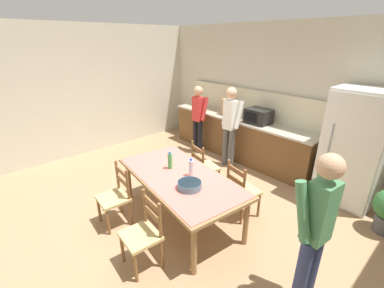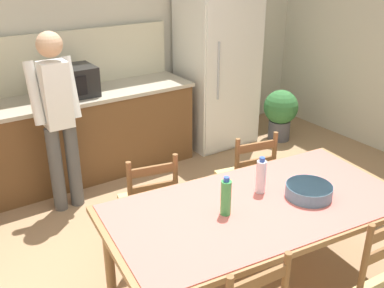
{
  "view_description": "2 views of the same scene",
  "coord_description": "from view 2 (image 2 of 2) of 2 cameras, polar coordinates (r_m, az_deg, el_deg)",
  "views": [
    {
      "loc": [
        2.77,
        -2.24,
        2.56
      ],
      "look_at": [
        0.14,
        0.09,
        1.12
      ],
      "focal_mm": 24.0,
      "sensor_mm": 36.0,
      "label": 1
    },
    {
      "loc": [
        -1.59,
        -2.14,
        2.35
      ],
      "look_at": [
        0.07,
        0.34,
        1.02
      ],
      "focal_mm": 42.0,
      "sensor_mm": 36.0,
      "label": 2
    }
  ],
  "objects": [
    {
      "name": "ground_plane",
      "position": [
        3.55,
        2.22,
        -17.47
      ],
      "size": [
        8.32,
        8.32,
        0.0
      ],
      "primitive_type": "plane",
      "color": "#9E7A56"
    },
    {
      "name": "potted_plant",
      "position": [
        5.9,
        11.18,
        4.08
      ],
      "size": [
        0.44,
        0.44,
        0.67
      ],
      "color": "#4C4C51",
      "rests_on": "ground"
    },
    {
      "name": "serving_bowl",
      "position": [
        3.21,
        14.63,
        -5.69
      ],
      "size": [
        0.32,
        0.32,
        0.09
      ],
      "color": "slate",
      "rests_on": "dining_table"
    },
    {
      "name": "wall_back",
      "position": [
        5.13,
        -15.61,
        13.03
      ],
      "size": [
        6.52,
        0.12,
        2.9
      ],
      "primitive_type": "cube",
      "color": "beige",
      "rests_on": "ground"
    },
    {
      "name": "counter_splashback",
      "position": [
        4.9,
        -22.21,
        9.01
      ],
      "size": [
        3.58,
        0.03,
        0.6
      ],
      "primitive_type": "cube",
      "color": "beige",
      "rests_on": "kitchen_counter"
    },
    {
      "name": "bottle_near_centre",
      "position": [
        2.89,
        4.33,
        -6.73
      ],
      "size": [
        0.07,
        0.07,
        0.27
      ],
      "color": "green",
      "rests_on": "dining_table"
    },
    {
      "name": "dining_table",
      "position": [
        3.12,
        8.35,
        -8.62
      ],
      "size": [
        2.18,
        1.26,
        0.75
      ],
      "rotation": [
        0.0,
        0.0,
        -0.11
      ],
      "color": "olive",
      "rests_on": "ground"
    },
    {
      "name": "chair_side_far_left",
      "position": [
        3.66,
        -5.44,
        -7.58
      ],
      "size": [
        0.49,
        0.48,
        0.91
      ],
      "rotation": [
        0.0,
        0.0,
        2.93
      ],
      "color": "brown",
      "rests_on": "ground"
    },
    {
      "name": "chair_side_far_right",
      "position": [
        4.04,
        6.96,
        -4.37
      ],
      "size": [
        0.49,
        0.47,
        0.91
      ],
      "rotation": [
        0.0,
        0.0,
        2.95
      ],
      "color": "brown",
      "rests_on": "ground"
    },
    {
      "name": "refrigerator",
      "position": [
        5.6,
        3.25,
        9.43
      ],
      "size": [
        0.86,
        0.73,
        1.89
      ],
      "color": "silver",
      "rests_on": "ground"
    },
    {
      "name": "kitchen_counter",
      "position": [
        4.85,
        -20.01,
        -0.41
      ],
      "size": [
        3.62,
        0.66,
        0.93
      ],
      "color": "brown",
      "rests_on": "ground"
    },
    {
      "name": "bottle_off_centre",
      "position": [
        3.17,
        8.75,
        -4.06
      ],
      "size": [
        0.07,
        0.07,
        0.27
      ],
      "color": "silver",
      "rests_on": "dining_table"
    },
    {
      "name": "person_at_counter",
      "position": [
        4.22,
        -16.65,
        3.62
      ],
      "size": [
        0.43,
        0.29,
        1.7
      ],
      "rotation": [
        0.0,
        0.0,
        1.57
      ],
      "color": "#4C4C4C",
      "rests_on": "ground"
    },
    {
      "name": "microwave",
      "position": [
        4.74,
        -15.23,
        7.62
      ],
      "size": [
        0.5,
        0.39,
        0.3
      ],
      "color": "black",
      "rests_on": "kitchen_counter"
    }
  ]
}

